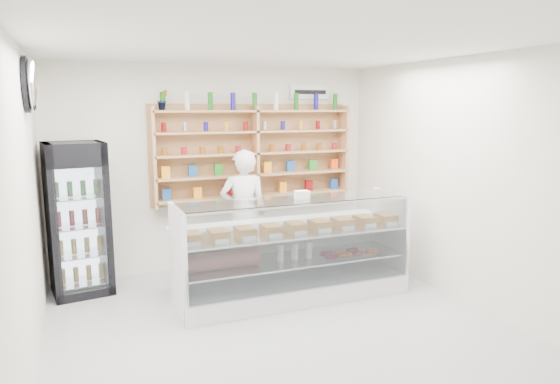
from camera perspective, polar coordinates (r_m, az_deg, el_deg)
name	(u,v)px	position (r m, az deg, el deg)	size (l,w,h in m)	color
room	(288,197)	(4.69, 0.90, -0.60)	(5.00, 5.00, 5.00)	#A4A4A9
display_counter	(292,270)	(5.98, 1.42, -8.85)	(2.74, 0.82, 1.19)	white
shop_worker	(244,213)	(6.64, -4.17, -2.41)	(0.62, 0.41, 1.69)	silver
drinks_cooler	(78,219)	(6.44, -22.09, -2.83)	(0.74, 0.73, 1.83)	black
wall_shelving	(255,153)	(7.00, -2.85, 4.42)	(2.84, 0.28, 1.33)	tan
potted_plant	(163,100)	(6.67, -13.26, 10.21)	(0.14, 0.12, 0.26)	#1E6626
security_mirror	(32,85)	(5.46, -26.48, 10.93)	(0.15, 0.50, 0.50)	silver
wall_sign	(310,92)	(7.44, 3.43, 11.33)	(0.62, 0.03, 0.20)	white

